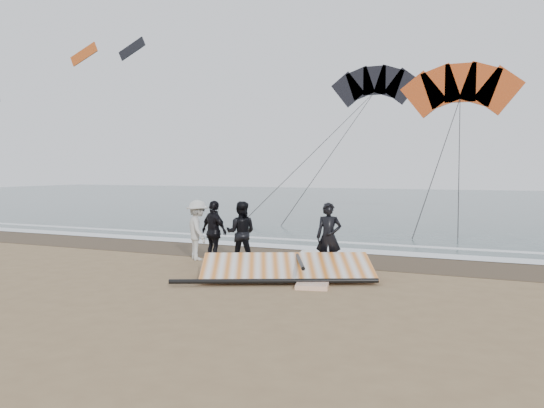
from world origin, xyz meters
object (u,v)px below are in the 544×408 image
Objects in this scene: man_main at (329,237)px; sail_rig at (287,270)px; board_cream at (307,258)px; board_white at (316,277)px.

man_main is 0.41× the size of sail_rig.
sail_rig is at bearing -93.99° from board_cream.
sail_rig is at bearing -133.55° from man_main.
board_white is 2.71m from board_cream.
sail_rig is (0.41, -2.63, 0.15)m from board_cream.
board_white is (0.01, -1.01, -0.80)m from man_main.
board_white is at bearing -79.54° from board_cream.
man_main is 1.29m from board_white.
sail_rig is (-0.66, -0.14, 0.15)m from board_white.
man_main is 1.47m from sail_rig.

